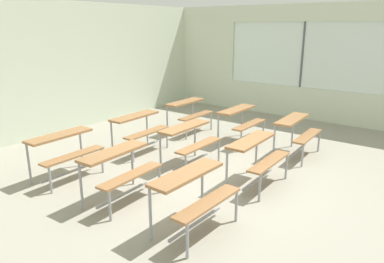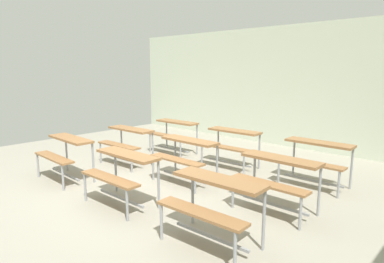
% 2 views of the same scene
% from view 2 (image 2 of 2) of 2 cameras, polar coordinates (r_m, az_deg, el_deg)
% --- Properties ---
extents(ground, '(10.00, 9.00, 0.05)m').
position_cam_2_polar(ground, '(5.70, -8.39, -9.64)').
color(ground, gray).
extents(wall_back, '(10.00, 0.12, 3.00)m').
position_cam_2_polar(wall_back, '(8.89, 14.72, 7.39)').
color(wall_back, beige).
rests_on(wall_back, ground).
extents(desk_bench_r0c0, '(1.11, 0.62, 0.74)m').
position_cam_2_polar(desk_bench_r0c0, '(6.30, -20.75, -2.70)').
color(desk_bench_r0c0, olive).
rests_on(desk_bench_r0c0, ground).
extents(desk_bench_r0c1, '(1.11, 0.61, 0.74)m').
position_cam_2_polar(desk_bench_r0c1, '(4.91, -11.88, -5.87)').
color(desk_bench_r0c1, olive).
rests_on(desk_bench_r0c1, ground).
extents(desk_bench_r0c2, '(1.12, 0.63, 0.74)m').
position_cam_2_polar(desk_bench_r0c2, '(3.75, 3.51, -10.89)').
color(desk_bench_r0c2, olive).
rests_on(desk_bench_r0c2, ground).
extents(desk_bench_r1c0, '(1.12, 0.64, 0.74)m').
position_cam_2_polar(desk_bench_r1c0, '(6.96, -11.04, -1.01)').
color(desk_bench_r1c0, olive).
rests_on(desk_bench_r1c0, ground).
extents(desk_bench_r1c1, '(1.10, 0.59, 0.74)m').
position_cam_2_polar(desk_bench_r1c1, '(5.75, -1.15, -3.23)').
color(desk_bench_r1c1, olive).
rests_on(desk_bench_r1c1, ground).
extents(desk_bench_r1c2, '(1.10, 0.59, 0.74)m').
position_cam_2_polar(desk_bench_r1c2, '(4.71, 14.18, -6.66)').
color(desk_bench_r1c2, olive).
rests_on(desk_bench_r1c2, ground).
extents(desk_bench_r2c0, '(1.11, 0.61, 0.74)m').
position_cam_2_polar(desk_bench_r2c0, '(7.80, -3.12, 0.40)').
color(desk_bench_r2c0, olive).
rests_on(desk_bench_r2c0, ground).
extents(desk_bench_r2c1, '(1.12, 0.62, 0.74)m').
position_cam_2_polar(desk_bench_r2c1, '(6.69, 6.65, -1.34)').
color(desk_bench_r2c1, olive).
rests_on(desk_bench_r2c1, ground).
extents(desk_bench_r2c2, '(1.10, 0.60, 0.74)m').
position_cam_2_polar(desk_bench_r2c2, '(5.93, 20.30, -3.47)').
color(desk_bench_r2c2, olive).
rests_on(desk_bench_r2c2, ground).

